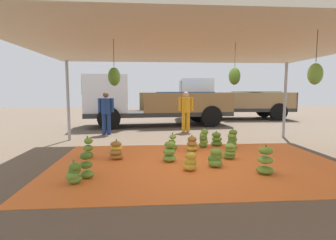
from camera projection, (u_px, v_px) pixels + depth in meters
ground_plane at (181, 140)px, 9.00m from camera, size 40.00×40.00×0.00m
tarp_orange at (197, 164)px, 6.02m from camera, size 6.53×4.30×0.01m
tent_canopy at (200, 45)px, 5.64m from camera, size 8.00×7.00×2.73m
banana_bunch_0 at (116, 151)px, 6.41m from camera, size 0.42×0.46×0.49m
banana_bunch_1 at (190, 162)px, 5.48m from camera, size 0.41×0.41×0.43m
banana_bunch_2 at (265, 162)px, 5.26m from camera, size 0.41×0.43×0.59m
banana_bunch_3 at (217, 140)px, 7.98m from camera, size 0.38×0.37×0.46m
banana_bunch_4 at (192, 144)px, 7.28m from camera, size 0.39×0.39×0.44m
banana_bunch_5 at (74, 174)px, 4.69m from camera, size 0.35×0.35×0.43m
banana_bunch_6 at (204, 139)px, 7.69m from camera, size 0.33×0.33×0.59m
banana_bunch_7 at (216, 158)px, 5.75m from camera, size 0.43×0.45×0.44m
banana_bunch_8 at (169, 152)px, 6.16m from camera, size 0.43×0.43×0.52m
banana_bunch_9 at (232, 140)px, 7.51m from camera, size 0.38×0.38×0.60m
banana_bunch_10 at (88, 149)px, 6.49m from camera, size 0.34×0.34×0.55m
banana_bunch_11 at (86, 166)px, 5.00m from camera, size 0.36×0.36×0.55m
banana_bunch_12 at (173, 143)px, 7.49m from camera, size 0.36×0.33×0.48m
banana_bunch_13 at (230, 152)px, 6.42m from camera, size 0.42×0.44×0.44m
cargo_truck_main at (151, 102)px, 12.70m from camera, size 7.07×2.98×2.40m
cargo_truck_far at (229, 100)px, 15.94m from camera, size 6.71×2.72×2.40m
worker_0 at (106, 110)px, 10.06m from camera, size 0.60×0.37×1.64m
worker_1 at (186, 109)px, 10.73m from camera, size 0.60×0.37×1.65m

